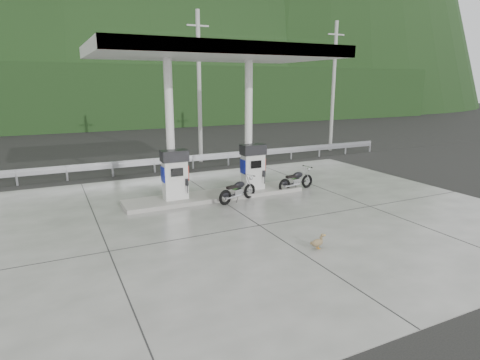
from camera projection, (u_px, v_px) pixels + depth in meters
name	position (u px, v px, depth m)	size (l,w,h in m)	color
ground	(245.00, 217.00, 13.30)	(160.00, 160.00, 0.00)	black
forecourt_apron	(245.00, 216.00, 13.29)	(18.00, 14.00, 0.02)	slate
pump_island	(216.00, 195.00, 15.46)	(7.00, 1.40, 0.15)	gray
gas_pump_left	(175.00, 175.00, 14.55)	(0.95, 0.55, 1.80)	silver
gas_pump_right	(253.00, 167.00, 15.91)	(0.95, 0.55, 1.80)	silver
canopy_column_left	(170.00, 130.00, 14.52)	(0.30, 0.30, 5.00)	white
canopy_column_right	(249.00, 126.00, 15.88)	(0.30, 0.30, 5.00)	white
canopy_roof	(214.00, 52.00, 14.21)	(8.50, 5.00, 0.40)	silver
guardrail	(174.00, 157.00, 20.12)	(26.00, 0.16, 1.42)	#A4A6AC
road	(157.00, 159.00, 23.34)	(60.00, 7.00, 0.01)	black
utility_pole_b	(199.00, 89.00, 21.50)	(0.22, 0.22, 8.00)	#969690
utility_pole_c	(333.00, 88.00, 25.32)	(0.22, 0.22, 8.00)	#969690
tree_band	(107.00, 97.00, 38.80)	(80.00, 6.00, 6.00)	black
forested_hills	(81.00, 110.00, 65.73)	(100.00, 40.00, 140.00)	black
motorcycle_left	(238.00, 191.00, 14.84)	(1.70, 0.54, 0.81)	black
motorcycle_right	(296.00, 180.00, 16.44)	(1.70, 0.54, 0.81)	black
duck	(317.00, 243.00, 10.63)	(0.46, 0.13, 0.33)	brown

